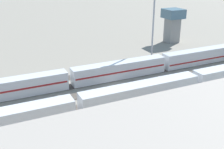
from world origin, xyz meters
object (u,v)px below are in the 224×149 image
at_px(train_on_track_4, 141,96).
at_px(train_on_track_1, 111,71).
at_px(light_mast_0, 154,5).
at_px(control_tower, 173,23).

distance_m(train_on_track_4, train_on_track_1, 15.05).
bearing_deg(train_on_track_4, train_on_track_1, -94.19).
bearing_deg(train_on_track_4, light_mast_0, -126.68).
distance_m(train_on_track_1, light_mast_0, 21.68).
height_order(train_on_track_1, light_mast_0, light_mast_0).
height_order(train_on_track_4, train_on_track_1, train_on_track_4).
bearing_deg(train_on_track_1, light_mast_0, -154.52).
xyz_separation_m(train_on_track_1, control_tower, (-32.56, -21.29, 4.55)).
relative_size(train_on_track_4, train_on_track_1, 1.04).
xyz_separation_m(train_on_track_4, control_tower, (-33.66, -36.29, 4.02)).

